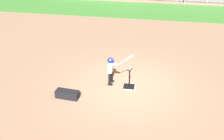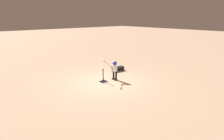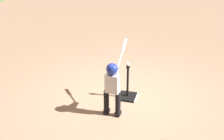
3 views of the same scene
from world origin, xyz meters
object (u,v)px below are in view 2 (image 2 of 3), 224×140
Objects in this scene: batting_tee at (103,80)px; equipment_bag at (118,69)px; batter_child at (114,68)px; baseball at (103,69)px.

batting_tee reaches higher than equipment_bag.
batting_tee is 0.56× the size of batter_child.
batter_child is 18.19× the size of baseball.
baseball is 2.44m from equipment_bag.
batter_child is at bearing 168.48° from batting_tee.
batter_child is at bearing 45.70° from equipment_bag.
batting_tee is at bearing -11.52° from batter_child.
batting_tee is 2.35m from equipment_bag.
baseball reaches higher than batting_tee.
baseball is at bearing -11.52° from batter_child.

